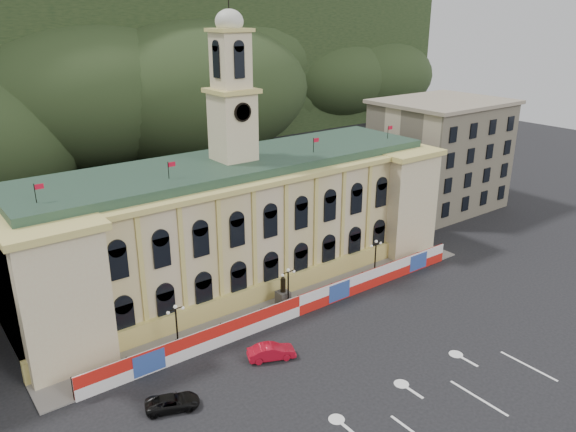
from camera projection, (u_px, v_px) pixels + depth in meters
ground at (397, 381)px, 52.32m from camera, size 260.00×260.00×0.00m
lane_markings at (440, 410)px, 48.56m from camera, size 26.00×10.00×0.02m
hill_ridge at (32, 68)px, 137.38m from camera, size 230.00×80.00×64.00m
city_hall at (238, 220)px, 70.41m from camera, size 56.20×17.60×37.10m
side_building_right at (439, 154)px, 96.59m from camera, size 21.00×17.00×18.60m
hoarding_fence at (299, 306)px, 63.25m from camera, size 50.00×0.44×2.50m
pavement at (284, 305)px, 65.64m from camera, size 56.00×5.50×0.16m
statue at (283, 296)px, 65.45m from camera, size 1.40×1.40×3.72m
lamp_left at (177, 323)px, 56.17m from camera, size 1.96×0.44×5.15m
lamp_center at (288, 285)px, 64.05m from camera, size 1.96×0.44×5.15m
lamp_right at (375, 255)px, 71.93m from camera, size 1.96×0.44×5.15m
red_sedan at (271, 352)px, 55.48m from camera, size 4.98×5.91×1.56m
black_suv at (172, 402)px, 48.52m from camera, size 5.35×6.14×1.30m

